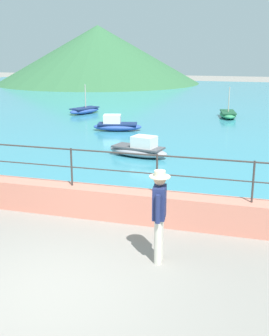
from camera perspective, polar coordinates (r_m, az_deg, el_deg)
ground_plane at (r=7.34m, az=-11.33°, el=-15.71°), size 120.00×120.00×0.00m
promenade_wall at (r=9.84m, az=-2.84°, el=-4.80°), size 20.00×0.56×0.70m
railing at (r=9.54m, az=-2.92°, el=0.72°), size 18.44×0.04×0.90m
lake_water at (r=31.71m, az=10.84°, el=8.56°), size 64.00×44.32×0.06m
hill_main at (r=50.75m, az=-4.92°, el=14.97°), size 23.59×23.59×6.49m
person_walking at (r=7.65m, az=3.35°, el=-5.91°), size 0.38×0.57×1.75m
boat_0 at (r=24.78m, az=12.46°, el=7.09°), size 1.29×2.42×1.73m
boat_1 at (r=15.28m, az=0.63°, el=2.56°), size 2.44×1.39×0.76m
boat_2 at (r=25.98m, az=-6.73°, el=7.73°), size 1.68×2.47×1.73m
boat_3 at (r=20.28m, az=-2.44°, el=5.80°), size 2.45×1.42×0.76m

